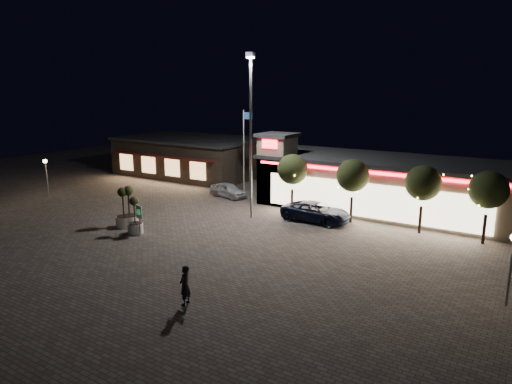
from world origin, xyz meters
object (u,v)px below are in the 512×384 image
Objects in this scene: white_sedan at (228,190)px; planter_left at (130,214)px; planter_mid at (135,222)px; pickup_truck at (316,212)px; pedestrian at (185,285)px; valet_sign at (139,215)px.

planter_left is (-0.60, -11.39, 0.27)m from white_sedan.
planter_mid reaches higher than white_sedan.
pedestrian reaches higher than pickup_truck.
planter_mid reaches higher than pedestrian.
white_sedan is 2.05× the size of pedestrian.
white_sedan is at bearing 94.43° from planter_mid.
planter_left is at bearing 149.20° from planter_mid.
pedestrian is (10.95, -18.59, 0.29)m from white_sedan.
valet_sign is (-9.41, 6.15, 0.52)m from pedestrian.
pedestrian is at bearing -33.16° from valet_sign.
valet_sign is (-8.69, -9.55, 0.74)m from pickup_truck.
pedestrian reaches higher than white_sedan.
planter_left is 1.44× the size of valet_sign.
planter_left is 1.81m from planter_mid.
planter_left is at bearing 127.03° from pickup_truck.
planter_mid reaches higher than valet_sign.
planter_left reaches higher than pedestrian.
pickup_truck is 10.63m from white_sedan.
pickup_truck is 1.74× the size of planter_left.
pedestrian is at bearing -137.06° from white_sedan.
pickup_truck is at bearing 45.45° from planter_mid.
pickup_truck is at bearing 38.12° from planter_left.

